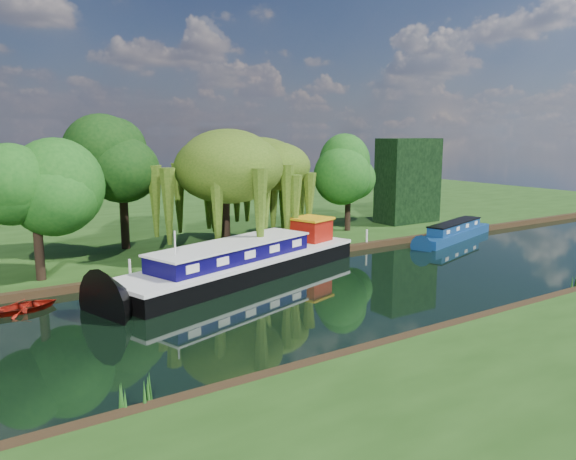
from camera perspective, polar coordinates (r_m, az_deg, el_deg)
ground at (r=33.13m, az=5.80°, el=-6.02°), size 120.00×120.00×0.00m
far_bank at (r=62.65m, az=-14.18°, el=1.54°), size 120.00×52.00×0.45m
dutch_barge at (r=35.74m, az=-4.31°, el=-3.21°), size 18.76×9.47×3.88m
narrowboat at (r=49.99m, az=16.55°, el=-0.24°), size 11.24×5.10×1.63m
red_dinghy at (r=32.17m, az=-24.98°, el=-7.42°), size 3.34×2.61×0.63m
white_cruiser at (r=49.29m, az=15.17°, el=-1.00°), size 3.00×2.75×1.33m
willow_left at (r=40.31m, az=-6.50°, el=6.21°), size 6.94×6.94×8.31m
willow_right at (r=43.30m, az=-2.87°, el=5.63°), size 6.04×6.04×7.36m
tree_far_left at (r=35.49m, az=-24.39°, el=3.96°), size 4.96×4.96×7.99m
tree_far_mid at (r=43.03m, az=-16.54°, el=6.32°), size 5.50×5.50×9.01m
tree_far_right at (r=49.39m, az=6.16°, el=5.69°), size 4.43×4.43×7.25m
conifer_hedge at (r=55.23m, az=12.09°, el=4.94°), size 6.00×3.00×8.00m
lamppost at (r=41.32m, az=-2.80°, el=0.67°), size 0.36×0.36×2.56m
mooring_posts at (r=39.32m, az=-2.48°, el=-1.99°), size 19.16×0.16×1.00m
reeds_near at (r=33.11m, az=23.69°, el=-5.85°), size 33.70×1.50×1.10m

